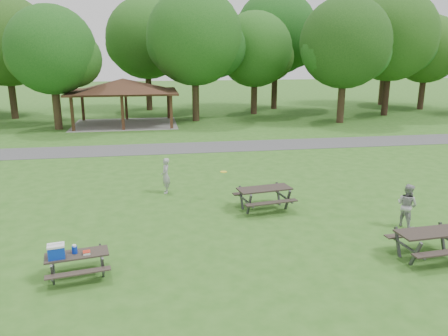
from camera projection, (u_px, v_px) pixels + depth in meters
The scene contains 19 objects.
ground at pixel (214, 240), 14.02m from camera, with size 160.00×160.00×0.00m, color #2E621C.
asphalt_path at pixel (182, 148), 27.36m from camera, with size 120.00×3.20×0.02m, color #47484A.
pavilion at pixel (123, 87), 35.47m from camera, with size 8.60×7.01×3.76m.
tree_row_c at pixel (7, 43), 37.80m from camera, with size 8.19×7.80×10.67m.
tree_row_d at pixel (53, 53), 32.59m from camera, with size 6.93×6.60×9.27m.
tree_row_e at pixel (196, 40), 36.45m from camera, with size 8.40×8.00×11.02m.
tree_row_f at pixel (256, 52), 40.98m from camera, with size 7.35×7.00×9.55m.
tree_row_g at pixel (346, 46), 35.61m from camera, with size 7.77×7.40×10.25m.
tree_row_h at pixel (392, 38), 39.71m from camera, with size 8.61×8.20×11.37m.
tree_row_i at pixel (427, 51), 44.28m from camera, with size 7.14×6.80×9.52m.
tree_deep_b at pixel (148, 41), 43.42m from camera, with size 8.40×8.00×11.13m.
tree_deep_c at pixel (277, 35), 44.38m from camera, with size 8.82×8.40×11.90m.
tree_deep_d at pixel (387, 41), 47.97m from camera, with size 8.40×8.00×11.27m.
picnic_table_near at pixel (71, 256), 11.49m from camera, with size 1.82×1.56×1.13m.
picnic_table_middle at pixel (264, 193), 16.60m from camera, with size 2.25×1.92×0.88m.
picnic_table_far at pixel (430, 238), 12.64m from camera, with size 2.10×1.73×0.87m.
frisbee_in_flight at pixel (224, 172), 17.41m from camera, with size 0.33×0.33×0.02m.
frisbee_thrower at pixel (166, 176), 18.53m from camera, with size 0.55×0.36×1.52m, color #9C9C9E.
frisbee_catcher at pixel (407, 205), 14.96m from camera, with size 0.74×0.58×1.52m, color #9F9EA1.
Camera 1 is at (-1.79, -12.83, 5.86)m, focal length 35.00 mm.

